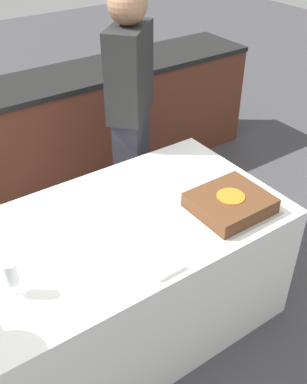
# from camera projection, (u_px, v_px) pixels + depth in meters

# --- Properties ---
(ground_plane) EXTENTS (14.00, 14.00, 0.00)m
(ground_plane) POSITION_uv_depth(u_px,v_px,m) (110.00, 330.00, 2.60)
(ground_plane) COLOR #424247
(back_counter) EXTENTS (4.40, 0.58, 0.92)m
(back_counter) POSITION_uv_depth(u_px,v_px,m) (2.00, 151.00, 3.37)
(back_counter) COLOR #5B2D1E
(back_counter) RESTS_ON ground_plane
(dining_table) EXTENTS (1.88, 0.95, 0.76)m
(dining_table) POSITION_uv_depth(u_px,v_px,m) (106.00, 285.00, 2.38)
(dining_table) COLOR white
(dining_table) RESTS_ON ground_plane
(cake) EXTENTS (0.41, 0.37, 0.09)m
(cake) POSITION_uv_depth(u_px,v_px,m) (230.00, 203.00, 2.27)
(cake) COLOR #B7B2AD
(cake) RESTS_ON dining_table
(wine_glass) EXTENTS (0.06, 0.06, 0.17)m
(wine_glass) POSITION_uv_depth(u_px,v_px,m) (11.00, 274.00, 1.76)
(wine_glass) COLOR white
(wine_glass) RESTS_ON dining_table
(side_plate_near_cake) EXTENTS (0.19, 0.19, 0.00)m
(side_plate_near_cake) POSITION_uv_depth(u_px,v_px,m) (189.00, 181.00, 2.50)
(side_plate_near_cake) COLOR white
(side_plate_near_cake) RESTS_ON dining_table
(utensil_pile) EXTENTS (0.14, 0.08, 0.02)m
(utensil_pile) POSITION_uv_depth(u_px,v_px,m) (167.00, 269.00, 1.93)
(utensil_pile) COLOR white
(utensil_pile) RESTS_ON dining_table
(person_cutting_cake) EXTENTS (0.42, 0.40, 1.69)m
(person_cutting_cake) POSITION_uv_depth(u_px,v_px,m) (131.00, 119.00, 2.83)
(person_cutting_cake) COLOR #282833
(person_cutting_cake) RESTS_ON ground_plane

